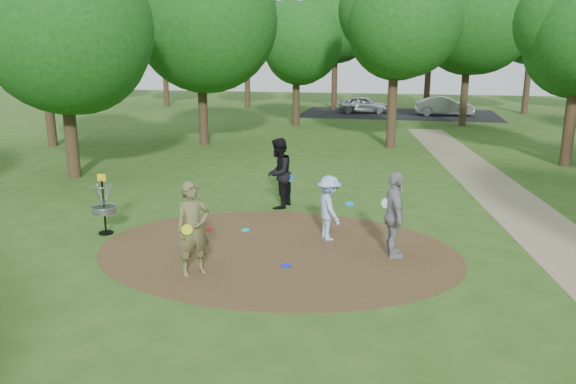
# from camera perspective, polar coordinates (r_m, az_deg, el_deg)

# --- Properties ---
(ground) EXTENTS (100.00, 100.00, 0.00)m
(ground) POSITION_cam_1_polar(r_m,az_deg,el_deg) (13.00, -1.13, -5.98)
(ground) COLOR #2D5119
(ground) RESTS_ON ground
(dirt_clearing) EXTENTS (8.40, 8.40, 0.02)m
(dirt_clearing) POSITION_cam_1_polar(r_m,az_deg,el_deg) (12.99, -1.13, -5.94)
(dirt_clearing) COLOR #47301C
(dirt_clearing) RESTS_ON ground
(footpath) EXTENTS (7.55, 39.89, 0.01)m
(footpath) POSITION_cam_1_polar(r_m,az_deg,el_deg) (15.03, 25.81, -4.60)
(footpath) COLOR #8C7A5B
(footpath) RESTS_ON ground
(parking_lot) EXTENTS (14.00, 8.00, 0.01)m
(parking_lot) POSITION_cam_1_polar(r_m,az_deg,el_deg) (42.12, 11.13, 7.81)
(parking_lot) COLOR black
(parking_lot) RESTS_ON ground
(player_observer_with_disc) EXTENTS (0.84, 0.83, 1.95)m
(player_observer_with_disc) POSITION_cam_1_polar(r_m,az_deg,el_deg) (11.53, -9.63, -3.70)
(player_observer_with_disc) COLOR brown
(player_observer_with_disc) RESTS_ON ground
(player_throwing_with_disc) EXTENTS (1.15, 1.18, 1.59)m
(player_throwing_with_disc) POSITION_cam_1_polar(r_m,az_deg,el_deg) (13.54, 4.20, -1.64)
(player_throwing_with_disc) COLOR #9BB6E7
(player_throwing_with_disc) RESTS_ON ground
(player_walking_with_disc) EXTENTS (0.91, 1.10, 2.05)m
(player_walking_with_disc) POSITION_cam_1_polar(r_m,az_deg,el_deg) (16.26, -0.98, 1.91)
(player_walking_with_disc) COLOR black
(player_walking_with_disc) RESTS_ON ground
(player_waiting_with_disc) EXTENTS (0.75, 1.22, 1.94)m
(player_waiting_with_disc) POSITION_cam_1_polar(r_m,az_deg,el_deg) (12.52, 10.76, -2.36)
(player_waiting_with_disc) COLOR gray
(player_waiting_with_disc) RESTS_ON ground
(disc_ground_cyan) EXTENTS (0.22, 0.22, 0.02)m
(disc_ground_cyan) POSITION_cam_1_polar(r_m,az_deg,el_deg) (14.40, -4.34, -3.86)
(disc_ground_cyan) COLOR #19CAC8
(disc_ground_cyan) RESTS_ON dirt_clearing
(disc_ground_blue) EXTENTS (0.22, 0.22, 0.02)m
(disc_ground_blue) POSITION_cam_1_polar(r_m,az_deg,el_deg) (12.04, -0.20, -7.51)
(disc_ground_blue) COLOR #0E20F2
(disc_ground_blue) RESTS_ON dirt_clearing
(disc_ground_red) EXTENTS (0.22, 0.22, 0.02)m
(disc_ground_red) POSITION_cam_1_polar(r_m,az_deg,el_deg) (14.58, -8.01, -3.73)
(disc_ground_red) COLOR red
(disc_ground_red) RESTS_ON dirt_clearing
(car_left) EXTENTS (3.80, 1.70, 1.27)m
(car_left) POSITION_cam_1_polar(r_m,az_deg,el_deg) (42.15, 7.64, 8.82)
(car_left) COLOR #B4B8BC
(car_left) RESTS_ON ground
(car_right) EXTENTS (4.07, 1.53, 1.33)m
(car_right) POSITION_cam_1_polar(r_m,az_deg,el_deg) (41.59, 15.60, 8.40)
(car_right) COLOR #989A9F
(car_right) RESTS_ON ground
(disc_golf_basket) EXTENTS (0.63, 0.63, 1.54)m
(disc_golf_basket) POSITION_cam_1_polar(r_m,az_deg,el_deg) (14.66, -18.25, -0.78)
(disc_golf_basket) COLOR black
(disc_golf_basket) RESTS_ON ground
(tree_ring) EXTENTS (37.20, 45.59, 9.55)m
(tree_ring) POSITION_cam_1_polar(r_m,az_deg,el_deg) (21.62, 11.39, 16.12)
(tree_ring) COLOR #332316
(tree_ring) RESTS_ON ground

